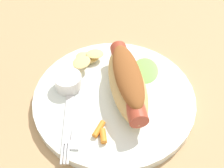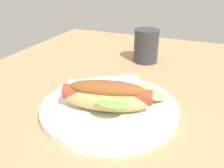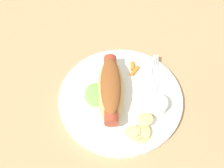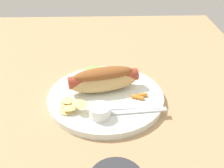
{
  "view_description": "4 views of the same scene",
  "coord_description": "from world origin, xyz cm",
  "px_view_note": "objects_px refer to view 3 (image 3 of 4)",
  "views": [
    {
      "loc": [
        1.5,
        -32.39,
        38.34
      ],
      "look_at": [
        -0.36,
        -1.47,
        4.41
      ],
      "focal_mm": 45.22,
      "sensor_mm": 36.0,
      "label": 1
    },
    {
      "loc": [
        39.28,
        15.67,
        26.64
      ],
      "look_at": [
        0.42,
        -0.58,
        6.33
      ],
      "focal_mm": 39.37,
      "sensor_mm": 36.0,
      "label": 2
    },
    {
      "loc": [
        -5.19,
        32.3,
        55.76
      ],
      "look_at": [
        2.19,
        -2.48,
        4.16
      ],
      "focal_mm": 46.1,
      "sensor_mm": 36.0,
      "label": 3
    },
    {
      "loc": [
        -53.69,
        -1.15,
        39.39
      ],
      "look_at": [
        1.37,
        -2.87,
        3.69
      ],
      "focal_mm": 44.13,
      "sensor_mm": 36.0,
      "label": 4
    }
  ],
  "objects_px": {
    "chips_pile": "(140,130)",
    "knife": "(147,86)",
    "hot_dog": "(110,89)",
    "plate": "(119,98)",
    "sauce_ramekin": "(156,107)",
    "carrot_garnish": "(134,68)",
    "fork": "(155,82)"
  },
  "relations": [
    {
      "from": "sauce_ramekin",
      "to": "chips_pile",
      "type": "relative_size",
      "value": 0.6
    },
    {
      "from": "sauce_ramekin",
      "to": "fork",
      "type": "bearing_deg",
      "value": -82.12
    },
    {
      "from": "sauce_ramekin",
      "to": "chips_pile",
      "type": "bearing_deg",
      "value": 68.01
    },
    {
      "from": "hot_dog",
      "to": "sauce_ramekin",
      "type": "relative_size",
      "value": 3.83
    },
    {
      "from": "knife",
      "to": "carrot_garnish",
      "type": "height_order",
      "value": "carrot_garnish"
    },
    {
      "from": "fork",
      "to": "carrot_garnish",
      "type": "height_order",
      "value": "carrot_garnish"
    },
    {
      "from": "fork",
      "to": "knife",
      "type": "distance_m",
      "value": 0.02
    },
    {
      "from": "fork",
      "to": "carrot_garnish",
      "type": "xyz_separation_m",
      "value": [
        0.05,
        -0.03,
        0.0
      ]
    },
    {
      "from": "hot_dog",
      "to": "carrot_garnish",
      "type": "xyz_separation_m",
      "value": [
        -0.04,
        -0.08,
        -0.03
      ]
    },
    {
      "from": "hot_dog",
      "to": "fork",
      "type": "xyz_separation_m",
      "value": [
        -0.09,
        -0.06,
        -0.03
      ]
    },
    {
      "from": "fork",
      "to": "chips_pile",
      "type": "distance_m",
      "value": 0.13
    },
    {
      "from": "plate",
      "to": "knife",
      "type": "relative_size",
      "value": 1.98
    },
    {
      "from": "fork",
      "to": "carrot_garnish",
      "type": "bearing_deg",
      "value": 59.36
    },
    {
      "from": "hot_dog",
      "to": "sauce_ramekin",
      "type": "bearing_deg",
      "value": -110.22
    },
    {
      "from": "chips_pile",
      "to": "knife",
      "type": "bearing_deg",
      "value": -88.89
    },
    {
      "from": "hot_dog",
      "to": "fork",
      "type": "distance_m",
      "value": 0.11
    },
    {
      "from": "sauce_ramekin",
      "to": "chips_pile",
      "type": "xyz_separation_m",
      "value": [
        0.02,
        0.06,
        -0.0
      ]
    },
    {
      "from": "plate",
      "to": "sauce_ramekin",
      "type": "xyz_separation_m",
      "value": [
        -0.08,
        0.02,
        0.02
      ]
    },
    {
      "from": "plate",
      "to": "hot_dog",
      "type": "distance_m",
      "value": 0.04
    },
    {
      "from": "plate",
      "to": "carrot_garnish",
      "type": "height_order",
      "value": "carrot_garnish"
    },
    {
      "from": "plate",
      "to": "knife",
      "type": "height_order",
      "value": "knife"
    },
    {
      "from": "hot_dog",
      "to": "chips_pile",
      "type": "xyz_separation_m",
      "value": [
        -0.08,
        0.07,
        -0.02
      ]
    },
    {
      "from": "plate",
      "to": "chips_pile",
      "type": "relative_size",
      "value": 3.55
    },
    {
      "from": "plate",
      "to": "fork",
      "type": "height_order",
      "value": "fork"
    },
    {
      "from": "sauce_ramekin",
      "to": "fork",
      "type": "height_order",
      "value": "sauce_ramekin"
    },
    {
      "from": "chips_pile",
      "to": "hot_dog",
      "type": "bearing_deg",
      "value": -43.44
    },
    {
      "from": "fork",
      "to": "hot_dog",
      "type": "bearing_deg",
      "value": 117.51
    },
    {
      "from": "knife",
      "to": "carrot_garnish",
      "type": "xyz_separation_m",
      "value": [
        0.04,
        -0.04,
        0.0
      ]
    },
    {
      "from": "hot_dog",
      "to": "carrot_garnish",
      "type": "bearing_deg",
      "value": -37.09
    },
    {
      "from": "plate",
      "to": "sauce_ramekin",
      "type": "bearing_deg",
      "value": 167.95
    },
    {
      "from": "hot_dog",
      "to": "knife",
      "type": "relative_size",
      "value": 1.27
    },
    {
      "from": "sauce_ramekin",
      "to": "carrot_garnish",
      "type": "xyz_separation_m",
      "value": [
        0.06,
        -0.1,
        -0.01
      ]
    }
  ]
}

